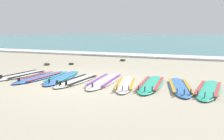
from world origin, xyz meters
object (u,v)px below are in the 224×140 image
Objects in this scene: surfboard_0 at (23,75)px; surfboard_6 at (151,84)px; surfboard_5 at (126,84)px; surfboard_3 at (78,80)px; surfboard_8 at (209,89)px; surfboard_2 at (62,77)px; surfboard_1 at (41,77)px; surfboard_4 at (105,81)px; surfboard_7 at (180,86)px.

surfboard_0 is 4.33m from surfboard_6.
surfboard_3 is at bearing -178.90° from surfboard_5.
surfboard_3 is 0.93× the size of surfboard_8.
surfboard_2 is at bearing 3.09° from surfboard_0.
surfboard_0 is at bearing -176.91° from surfboard_2.
surfboard_8 is at bearing 2.57° from surfboard_1.
surfboard_0 and surfboard_3 have the same top height.
surfboard_4 is at bearing 5.99° from surfboard_1.
surfboard_1 and surfboard_2 have the same top height.
surfboard_7 is (5.10, 0.18, 0.00)m from surfboard_0.
surfboard_2 is 1.45m from surfboard_4.
surfboard_7 is at bearing 3.63° from surfboard_1.
surfboard_4 is 0.75m from surfboard_5.
surfboard_2 is 0.98× the size of surfboard_4.
surfboard_7 is at bearing 1.27° from surfboard_4.
surfboard_7 and surfboard_8 have the same top height.
surfboard_0 is 0.94× the size of surfboard_8.
surfboard_2 is 1.09× the size of surfboard_3.
surfboard_3 and surfboard_7 have the same top height.
surfboard_3 is 0.96× the size of surfboard_7.
surfboard_0 is at bearing -177.30° from surfboard_6.
surfboard_5 is (3.66, -0.09, 0.00)m from surfboard_0.
surfboard_1 is at bearing -165.69° from surfboard_2.
surfboard_7 is (3.61, 0.09, 0.00)m from surfboard_2.
surfboard_1 is 1.09× the size of surfboard_5.
surfboard_1 is 0.95× the size of surfboard_2.
surfboard_7 is 0.73m from surfboard_8.
surfboard_1 is 2.87m from surfboard_5.
surfboard_1 is 1.37m from surfboard_3.
surfboard_5 and surfboard_6 have the same top height.
surfboard_4 is at bearing 163.62° from surfboard_5.
surfboard_2 is 2.83m from surfboard_6.
surfboard_3 is 1.51m from surfboard_5.
surfboard_0 is at bearing 176.97° from surfboard_3.
surfboard_8 is at bearing 3.77° from surfboard_3.
surfboard_7 is at bearing 1.97° from surfboard_0.
surfboard_3 is at bearing -16.24° from surfboard_2.
surfboard_4 is at bearing 2.48° from surfboard_0.
surfboard_8 is at bearing 5.63° from surfboard_5.
surfboard_1 is 1.04× the size of surfboard_3.
surfboard_0 is 0.90× the size of surfboard_4.
surfboard_1 is 0.93× the size of surfboard_4.
surfboard_2 is (1.49, 0.08, -0.00)m from surfboard_0.
surfboard_6 is (2.83, 0.12, 0.00)m from surfboard_2.
surfboard_8 is (2.17, 0.21, -0.00)m from surfboard_5.
surfboard_1 is at bearing -175.12° from surfboard_6.
surfboard_6 is at bearing 8.35° from surfboard_3.
surfboard_2 is 1.04× the size of surfboard_7.
surfboard_8 is (1.51, -0.08, 0.00)m from surfboard_6.
surfboard_3 is 0.91× the size of surfboard_6.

